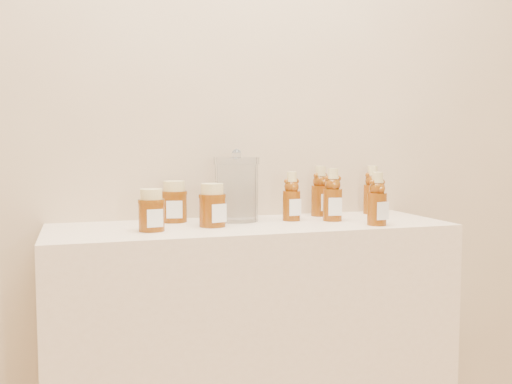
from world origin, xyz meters
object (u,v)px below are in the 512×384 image
object	(u,v)px
bear_bottle_front_left	(333,191)
honey_jar_left	(151,210)
display_table	(252,369)
glass_canister	(237,186)
bear_bottle_back_left	(292,193)

from	to	relation	value
bear_bottle_front_left	honey_jar_left	xyz separation A→B (m)	(-0.57, -0.05, -0.03)
display_table	honey_jar_left	distance (m)	0.60
honey_jar_left	glass_canister	size ratio (longest dim) A/B	0.54
bear_bottle_front_left	honey_jar_left	distance (m)	0.57
glass_canister	honey_jar_left	bearing A→B (deg)	-155.07
bear_bottle_back_left	glass_canister	size ratio (longest dim) A/B	0.80
bear_bottle_back_left	honey_jar_left	distance (m)	0.46
glass_canister	display_table	bearing A→B (deg)	-73.44
bear_bottle_front_left	bear_bottle_back_left	bearing A→B (deg)	169.04
display_table	glass_canister	xyz separation A→B (m)	(-0.02, 0.08, 0.56)
bear_bottle_back_left	honey_jar_left	size ratio (longest dim) A/B	1.49
display_table	glass_canister	bearing A→B (deg)	106.56
bear_bottle_front_left	glass_canister	size ratio (longest dim) A/B	0.85
honey_jar_left	glass_canister	distance (m)	0.31
bear_bottle_front_left	honey_jar_left	size ratio (longest dim) A/B	1.60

